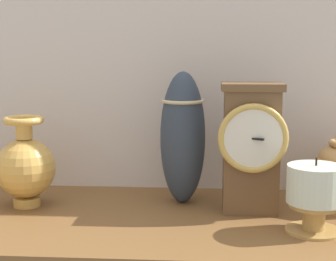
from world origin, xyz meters
TOP-DOWN VIEW (x-y plane):
  - ground_plane at (0.00, 0.00)cm, footprint 100.00×36.00cm
  - back_wall at (0.00, 18.50)cm, footprint 120.00×2.00cm
  - mantel_clock at (10.47, 3.20)cm, footprint 11.05×7.96cm
  - brass_vase_bulbous at (-27.33, 3.91)cm, footprint 10.09×10.09cm
  - pillar_candle_front at (19.11, -5.78)cm, footprint 8.29×8.29cm
  - tall_ceramic_vase at (-0.85, 7.95)cm, footprint 7.75×7.75cm

SIDE VIEW (x-z plane):
  - ground_plane at x=0.00cm, z-range -2.40..0.00cm
  - pillar_candle_front at x=19.11cm, z-range 0.26..11.47cm
  - brass_vase_bulbous at x=-27.33cm, z-range -0.71..14.76cm
  - mantel_clock at x=10.47cm, z-range 0.41..21.69cm
  - tall_ceramic_vase at x=-0.85cm, z-range 0.14..23.03cm
  - back_wall at x=0.00cm, z-range 0.00..65.00cm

